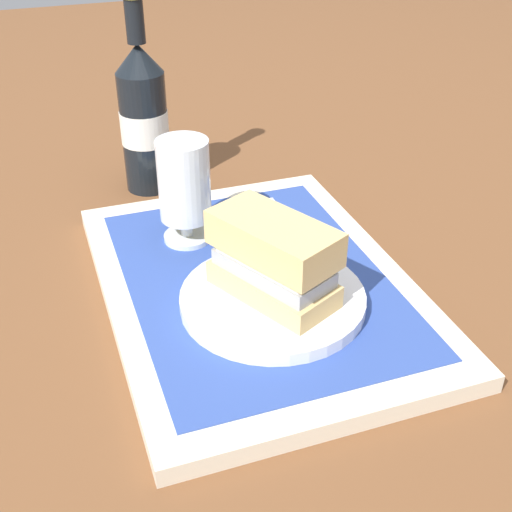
# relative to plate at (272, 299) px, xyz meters

# --- Properties ---
(ground_plane) EXTENTS (3.00, 3.00, 0.00)m
(ground_plane) POSITION_rel_plate_xyz_m (0.05, -0.00, -0.03)
(ground_plane) COLOR brown
(tray) EXTENTS (0.44, 0.32, 0.02)m
(tray) POSITION_rel_plate_xyz_m (0.05, -0.00, -0.02)
(tray) COLOR beige
(tray) RESTS_ON ground_plane
(placemat) EXTENTS (0.38, 0.27, 0.00)m
(placemat) POSITION_rel_plate_xyz_m (0.05, -0.00, -0.01)
(placemat) COLOR #2D4793
(placemat) RESTS_ON tray
(plate) EXTENTS (0.19, 0.19, 0.01)m
(plate) POSITION_rel_plate_xyz_m (0.00, 0.00, 0.00)
(plate) COLOR white
(plate) RESTS_ON placemat
(sandwich) EXTENTS (0.14, 0.11, 0.08)m
(sandwich) POSITION_rel_plate_xyz_m (0.00, 0.00, 0.05)
(sandwich) COLOR tan
(sandwich) RESTS_ON plate
(beer_glass) EXTENTS (0.06, 0.06, 0.12)m
(beer_glass) POSITION_rel_plate_xyz_m (0.16, 0.05, 0.06)
(beer_glass) COLOR silver
(beer_glass) RESTS_ON placemat
(napkin_folded) EXTENTS (0.09, 0.07, 0.01)m
(napkin_folded) POSITION_rel_plate_xyz_m (0.17, -0.04, -0.00)
(napkin_folded) COLOR white
(napkin_folded) RESTS_ON placemat
(beer_bottle) EXTENTS (0.07, 0.07, 0.27)m
(beer_bottle) POSITION_rel_plate_xyz_m (0.35, 0.05, 0.08)
(beer_bottle) COLOR black
(beer_bottle) RESTS_ON ground_plane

